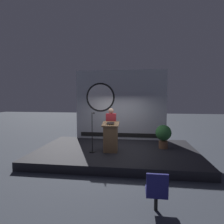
# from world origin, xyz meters

# --- Properties ---
(ground_plane) EXTENTS (40.00, 40.00, 0.00)m
(ground_plane) POSITION_xyz_m (0.00, 0.00, 0.00)
(ground_plane) COLOR #383D47
(stage_platform) EXTENTS (6.40, 4.00, 0.30)m
(stage_platform) POSITION_xyz_m (0.00, 0.00, 0.15)
(stage_platform) COLOR black
(stage_platform) RESTS_ON ground
(banner_display) EXTENTS (4.50, 0.12, 3.44)m
(banner_display) POSITION_xyz_m (-0.04, 1.85, 2.02)
(banner_display) COLOR #B2B7C1
(banner_display) RESTS_ON stage_platform
(podium) EXTENTS (0.64, 0.50, 1.16)m
(podium) POSITION_xyz_m (-0.18, -0.39, 0.87)
(podium) COLOR olive
(podium) RESTS_ON stage_platform
(speaker_person) EXTENTS (0.40, 0.26, 1.67)m
(speaker_person) POSITION_xyz_m (-0.23, 0.09, 1.15)
(speaker_person) COLOR black
(speaker_person) RESTS_ON stage_platform
(microphone_stand) EXTENTS (0.24, 0.49, 1.54)m
(microphone_stand) POSITION_xyz_m (-0.87, -0.50, 0.84)
(microphone_stand) COLOR black
(microphone_stand) RESTS_ON stage_platform
(potted_plant) EXTENTS (0.65, 0.65, 0.97)m
(potted_plant) POSITION_xyz_m (1.92, 0.40, 0.89)
(potted_plant) COLOR brown
(potted_plant) RESTS_ON stage_platform
(audience_chair_left) EXTENTS (0.44, 0.45, 0.89)m
(audience_chair_left) POSITION_xyz_m (1.24, -3.61, 0.49)
(audience_chair_left) COLOR black
(audience_chair_left) RESTS_ON ground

